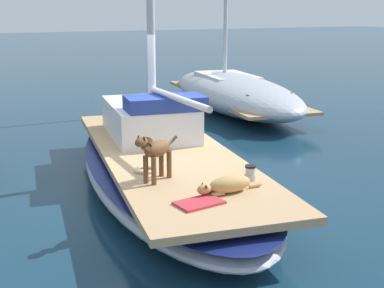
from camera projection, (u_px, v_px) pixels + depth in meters
The scene contains 9 objects.
ground_plane at pixel (166, 189), 8.95m from camera, with size 120.00×120.00×0.00m, color #143347.
sailboat_main at pixel (166, 170), 8.86m from camera, with size 3.54×7.52×0.66m.
cabin_house at pixel (151, 117), 9.73m from camera, with size 1.70×2.40×0.84m.
dog_tan at pixel (227, 185), 6.78m from camera, with size 0.95×0.28×0.22m.
dog_brown at pixel (155, 151), 7.16m from camera, with size 0.83×0.58×0.70m.
deck_winch at pixel (250, 173), 7.28m from camera, with size 0.16×0.16×0.21m.
coiled_rope at pixel (145, 170), 7.69m from camera, with size 0.32×0.32×0.04m, color beige.
deck_towel at pixel (199, 203), 6.41m from camera, with size 0.56×0.36×0.03m, color #C6333D.
moored_boat_starboard_side at pixel (234, 92), 15.60m from camera, with size 3.41×7.55×6.55m.
Camera 1 is at (-3.29, -7.83, 2.95)m, focal length 50.03 mm.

